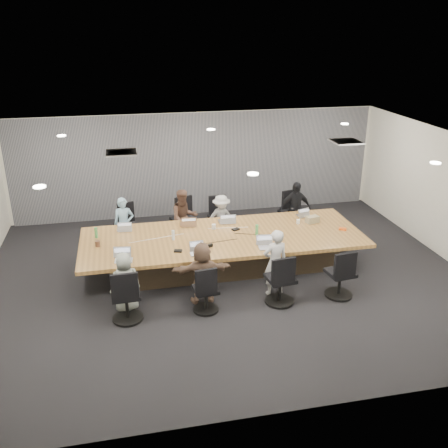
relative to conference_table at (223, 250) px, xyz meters
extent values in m
cube|color=black|center=(0.00, -0.50, -0.40)|extent=(10.00, 8.00, 0.00)
cube|color=white|center=(0.00, -0.50, 2.40)|extent=(10.00, 8.00, 0.00)
cube|color=beige|center=(0.00, 3.50, 1.00)|extent=(10.00, 0.00, 2.80)
cube|color=beige|center=(0.00, -4.50, 1.00)|extent=(10.00, 0.00, 2.80)
cube|color=slate|center=(0.00, 3.42, 1.00)|extent=(9.80, 0.04, 2.80)
cube|color=#392E21|center=(0.00, 0.00, -0.07)|extent=(4.80, 1.40, 0.66)
cube|color=#A07139|center=(0.00, 0.00, 0.30)|extent=(6.00, 2.20, 0.08)
imported|color=#7FA8C1|center=(-2.06, 1.35, 0.24)|extent=(0.48, 0.33, 1.28)
cube|color=#B2B2B7|center=(-2.06, 0.80, 0.35)|extent=(0.33, 0.24, 0.02)
imported|color=#4D352A|center=(-0.66, 1.35, 0.29)|extent=(0.76, 0.64, 1.38)
cube|color=#8C6647|center=(-0.66, 0.80, 0.35)|extent=(0.36, 0.27, 0.02)
imported|color=#9E9E9E|center=(0.24, 1.35, 0.19)|extent=(0.84, 0.58, 1.19)
cube|color=#B2B2B7|center=(0.24, 0.80, 0.35)|extent=(0.37, 0.27, 0.02)
imported|color=black|center=(2.10, 1.35, 0.30)|extent=(0.83, 0.36, 1.40)
cube|color=#B2B2B7|center=(2.10, 0.80, 0.35)|extent=(0.32, 0.25, 0.02)
imported|color=gray|center=(-2.11, -1.35, 0.17)|extent=(0.63, 0.47, 1.15)
cube|color=#B2B2B7|center=(-2.11, -0.80, 0.35)|extent=(0.36, 0.26, 0.02)
imported|color=brown|center=(-0.68, -1.35, 0.21)|extent=(1.14, 0.39, 1.22)
cube|color=#B2B2B7|center=(-0.68, -0.80, 0.35)|extent=(0.29, 0.21, 0.02)
imported|color=#B2B2B3|center=(0.74, -1.35, 0.28)|extent=(0.53, 0.38, 1.36)
cube|color=#B2B2B7|center=(0.74, -0.80, 0.35)|extent=(0.36, 0.26, 0.02)
cylinder|color=#4AA251|center=(-2.65, 0.45, 0.45)|extent=(0.07, 0.07, 0.23)
cylinder|color=#4AA251|center=(0.71, -0.12, 0.46)|extent=(0.07, 0.07, 0.24)
cylinder|color=silver|center=(-1.07, 0.01, 0.44)|extent=(0.08, 0.08, 0.21)
cylinder|color=white|center=(-0.12, 0.41, 0.39)|extent=(0.11, 0.11, 0.11)
cylinder|color=white|center=(1.81, 0.33, 0.39)|extent=(0.09, 0.09, 0.10)
cylinder|color=brown|center=(-2.61, 0.00, 0.40)|extent=(0.12, 0.12, 0.12)
cube|color=black|center=(-1.04, -0.60, 0.35)|extent=(0.18, 0.15, 0.03)
cube|color=black|center=(0.34, 0.26, 0.35)|extent=(0.18, 0.16, 0.03)
cube|color=black|center=(-0.41, -0.53, 0.37)|extent=(0.18, 0.11, 0.07)
cube|color=tan|center=(2.15, 0.32, 0.42)|extent=(0.32, 0.24, 0.15)
cube|color=#E45212|center=(2.65, -0.22, 0.36)|extent=(0.19, 0.17, 0.04)
camera|label=1|loc=(-2.01, -9.60, 4.57)|focal=40.00mm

